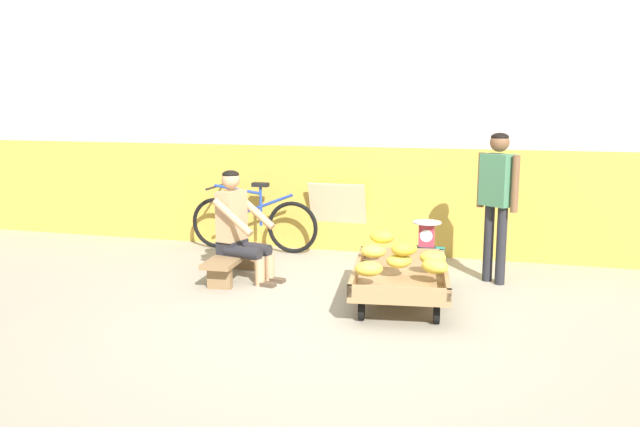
{
  "coord_description": "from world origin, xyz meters",
  "views": [
    {
      "loc": [
        1.3,
        -4.91,
        1.84
      ],
      "look_at": [
        -0.37,
        1.07,
        0.75
      ],
      "focal_mm": 36.08,
      "sensor_mm": 36.0,
      "label": 1
    }
  ],
  "objects_px": {
    "customer_adult": "(497,191)",
    "shopping_bag": "(418,273)",
    "bicycle_near_left": "(253,223)",
    "sign_board": "(338,217)",
    "banana_cart": "(400,278)",
    "low_bench": "(233,260)",
    "weighing_scale": "(427,235)",
    "vendor_seated": "(239,226)",
    "plastic_crate": "(426,263)"
  },
  "relations": [
    {
      "from": "weighing_scale",
      "to": "shopping_bag",
      "type": "relative_size",
      "value": 1.25
    },
    {
      "from": "banana_cart",
      "to": "plastic_crate",
      "type": "bearing_deg",
      "value": 82.73
    },
    {
      "from": "sign_board",
      "to": "customer_adult",
      "type": "xyz_separation_m",
      "value": [
        1.87,
        -0.94,
        0.52
      ]
    },
    {
      "from": "bicycle_near_left",
      "to": "sign_board",
      "type": "bearing_deg",
      "value": 13.81
    },
    {
      "from": "plastic_crate",
      "to": "customer_adult",
      "type": "relative_size",
      "value": 0.24
    },
    {
      "from": "low_bench",
      "to": "sign_board",
      "type": "xyz_separation_m",
      "value": [
        0.77,
        1.51,
        0.23
      ]
    },
    {
      "from": "weighing_scale",
      "to": "bicycle_near_left",
      "type": "relative_size",
      "value": 0.18
    },
    {
      "from": "shopping_bag",
      "to": "customer_adult",
      "type": "bearing_deg",
      "value": 21.09
    },
    {
      "from": "plastic_crate",
      "to": "bicycle_near_left",
      "type": "xyz_separation_m",
      "value": [
        -2.21,
        0.64,
        0.2
      ]
    },
    {
      "from": "weighing_scale",
      "to": "sign_board",
      "type": "distance_m",
      "value": 1.48
    },
    {
      "from": "customer_adult",
      "to": "shopping_bag",
      "type": "bearing_deg",
      "value": -158.91
    },
    {
      "from": "vendor_seated",
      "to": "shopping_bag",
      "type": "xyz_separation_m",
      "value": [
        1.82,
        0.3,
        -0.45
      ]
    },
    {
      "from": "sign_board",
      "to": "shopping_bag",
      "type": "height_order",
      "value": "sign_board"
    },
    {
      "from": "shopping_bag",
      "to": "low_bench",
      "type": "bearing_deg",
      "value": -171.54
    },
    {
      "from": "banana_cart",
      "to": "weighing_scale",
      "type": "relative_size",
      "value": 5.12
    },
    {
      "from": "customer_adult",
      "to": "plastic_crate",
      "type": "bearing_deg",
      "value": 176.36
    },
    {
      "from": "banana_cart",
      "to": "weighing_scale",
      "type": "height_order",
      "value": "weighing_scale"
    },
    {
      "from": "bicycle_near_left",
      "to": "sign_board",
      "type": "distance_m",
      "value": 1.06
    },
    {
      "from": "bicycle_near_left",
      "to": "sign_board",
      "type": "xyz_separation_m",
      "value": [
        1.03,
        0.25,
        0.08
      ]
    },
    {
      "from": "bicycle_near_left",
      "to": "customer_adult",
      "type": "xyz_separation_m",
      "value": [
        2.9,
        -0.69,
        0.6
      ]
    },
    {
      "from": "low_bench",
      "to": "weighing_scale",
      "type": "bearing_deg",
      "value": 17.38
    },
    {
      "from": "sign_board",
      "to": "customer_adult",
      "type": "bearing_deg",
      "value": -26.62
    },
    {
      "from": "plastic_crate",
      "to": "shopping_bag",
      "type": "distance_m",
      "value": 0.33
    },
    {
      "from": "low_bench",
      "to": "bicycle_near_left",
      "type": "bearing_deg",
      "value": 101.62
    },
    {
      "from": "customer_adult",
      "to": "banana_cart",
      "type": "bearing_deg",
      "value": -130.91
    },
    {
      "from": "weighing_scale",
      "to": "sign_board",
      "type": "bearing_deg",
      "value": 142.78
    },
    {
      "from": "low_bench",
      "to": "vendor_seated",
      "type": "bearing_deg",
      "value": -12.75
    },
    {
      "from": "banana_cart",
      "to": "weighing_scale",
      "type": "distance_m",
      "value": 1.02
    },
    {
      "from": "plastic_crate",
      "to": "sign_board",
      "type": "xyz_separation_m",
      "value": [
        -1.18,
        0.9,
        0.28
      ]
    },
    {
      "from": "vendor_seated",
      "to": "weighing_scale",
      "type": "bearing_deg",
      "value": 18.66
    },
    {
      "from": "low_bench",
      "to": "customer_adult",
      "type": "xyz_separation_m",
      "value": [
        2.64,
        0.57,
        0.75
      ]
    },
    {
      "from": "low_bench",
      "to": "customer_adult",
      "type": "bearing_deg",
      "value": 12.1
    },
    {
      "from": "customer_adult",
      "to": "shopping_bag",
      "type": "xyz_separation_m",
      "value": [
        -0.73,
        -0.28,
        -0.83
      ]
    },
    {
      "from": "sign_board",
      "to": "weighing_scale",
      "type": "bearing_deg",
      "value": -37.22
    },
    {
      "from": "banana_cart",
      "to": "vendor_seated",
      "type": "bearing_deg",
      "value": 168.24
    },
    {
      "from": "low_bench",
      "to": "plastic_crate",
      "type": "distance_m",
      "value": 2.04
    },
    {
      "from": "bicycle_near_left",
      "to": "customer_adult",
      "type": "height_order",
      "value": "customer_adult"
    },
    {
      "from": "weighing_scale",
      "to": "customer_adult",
      "type": "relative_size",
      "value": 0.2
    },
    {
      "from": "banana_cart",
      "to": "vendor_seated",
      "type": "relative_size",
      "value": 1.35
    },
    {
      "from": "banana_cart",
      "to": "bicycle_near_left",
      "type": "bearing_deg",
      "value": 141.83
    },
    {
      "from": "banana_cart",
      "to": "low_bench",
      "type": "height_order",
      "value": "banana_cart"
    },
    {
      "from": "low_bench",
      "to": "shopping_bag",
      "type": "height_order",
      "value": "low_bench"
    },
    {
      "from": "weighing_scale",
      "to": "customer_adult",
      "type": "height_order",
      "value": "customer_adult"
    },
    {
      "from": "banana_cart",
      "to": "low_bench",
      "type": "distance_m",
      "value": 1.86
    },
    {
      "from": "plastic_crate",
      "to": "shopping_bag",
      "type": "height_order",
      "value": "plastic_crate"
    },
    {
      "from": "weighing_scale",
      "to": "bicycle_near_left",
      "type": "bearing_deg",
      "value": 163.73
    },
    {
      "from": "vendor_seated",
      "to": "customer_adult",
      "type": "distance_m",
      "value": 2.65
    },
    {
      "from": "vendor_seated",
      "to": "weighing_scale",
      "type": "relative_size",
      "value": 3.8
    },
    {
      "from": "bicycle_near_left",
      "to": "customer_adult",
      "type": "bearing_deg",
      "value": -13.32
    },
    {
      "from": "weighing_scale",
      "to": "sign_board",
      "type": "xyz_separation_m",
      "value": [
        -1.18,
        0.9,
        -0.03
      ]
    }
  ]
}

